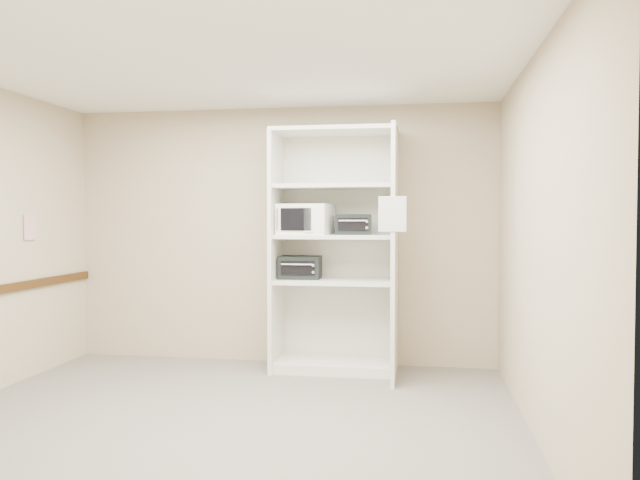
# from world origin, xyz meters

# --- Properties ---
(floor) EXTENTS (4.50, 4.00, 0.01)m
(floor) POSITION_xyz_m (0.00, 0.00, 0.00)
(floor) COLOR #6B665C
(floor) RESTS_ON ground
(ceiling) EXTENTS (4.50, 4.00, 0.01)m
(ceiling) POSITION_xyz_m (0.00, 0.00, 2.70)
(ceiling) COLOR white
(wall_back) EXTENTS (4.50, 0.02, 2.70)m
(wall_back) POSITION_xyz_m (0.00, 2.00, 1.35)
(wall_back) COLOR tan
(wall_back) RESTS_ON ground
(wall_front) EXTENTS (4.50, 0.02, 2.70)m
(wall_front) POSITION_xyz_m (0.00, -2.00, 1.35)
(wall_front) COLOR tan
(wall_front) RESTS_ON ground
(wall_right) EXTENTS (0.02, 4.00, 2.70)m
(wall_right) POSITION_xyz_m (2.25, 0.00, 1.35)
(wall_right) COLOR tan
(wall_right) RESTS_ON ground
(shelving_unit) EXTENTS (1.24, 0.92, 2.42)m
(shelving_unit) POSITION_xyz_m (0.67, 1.70, 1.13)
(shelving_unit) COLOR silver
(shelving_unit) RESTS_ON floor
(microwave) EXTENTS (0.56, 0.45, 0.31)m
(microwave) POSITION_xyz_m (0.33, 1.65, 1.52)
(microwave) COLOR white
(microwave) RESTS_ON shelving_unit
(toaster_oven_upper) EXTENTS (0.37, 0.29, 0.20)m
(toaster_oven_upper) POSITION_xyz_m (0.81, 1.66, 1.47)
(toaster_oven_upper) COLOR black
(toaster_oven_upper) RESTS_ON shelving_unit
(toaster_oven_lower) EXTENTS (0.42, 0.32, 0.23)m
(toaster_oven_lower) POSITION_xyz_m (0.26, 1.72, 1.03)
(toaster_oven_lower) COLOR black
(toaster_oven_lower) RESTS_ON shelving_unit
(paper_sign) EXTENTS (0.24, 0.01, 0.31)m
(paper_sign) POSITION_xyz_m (1.22, 1.07, 1.57)
(paper_sign) COLOR white
(paper_sign) RESTS_ON shelving_unit
(wall_poster) EXTENTS (0.01, 0.18, 0.25)m
(wall_poster) POSITION_xyz_m (-2.24, 0.98, 1.45)
(wall_poster) COLOR silver
(wall_poster) RESTS_ON wall_left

